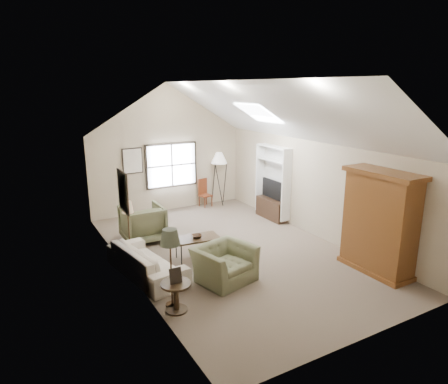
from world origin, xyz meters
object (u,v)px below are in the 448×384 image
sofa (146,261)px  armchair_far (143,223)px  armchair_near (224,264)px  coffee_table (197,248)px  armoire (380,222)px  side_table (176,297)px  side_chair (206,193)px

sofa → armchair_far: armchair_far is taller
armchair_near → coffee_table: bearing=77.0°
armoire → sofa: 4.97m
armchair_far → side_table: (-0.56, -3.53, -0.20)m
sofa → side_chair: size_ratio=2.33×
armoire → side_table: bearing=171.9°
side_chair → armoire: bearing=-91.7°
armchair_near → side_chair: side_chair is taller
side_table → sofa: bearing=90.0°
sofa → coffee_table: (1.29, 0.24, -0.05)m
sofa → armchair_far: (0.56, 1.93, 0.16)m
armoire → sofa: armoire is taller
side_chair → side_table: bearing=-132.8°
side_table → side_chair: side_chair is taller
armchair_near → armchair_far: armchair_far is taller
coffee_table → side_table: size_ratio=1.88×
coffee_table → side_chair: (2.07, 3.64, 0.20)m
coffee_table → side_table: (-1.29, -1.84, 0.01)m
sofa → side_table: sofa is taller
sofa → armchair_near: armchair_near is taller
armchair_near → armchair_far: bearing=90.4°
armchair_far → sofa: bearing=74.2°
armoire → side_chair: bearing=99.5°
armoire → side_chair: size_ratio=2.39×
armoire → sofa: (-4.38, 2.22, -0.79)m
armchair_far → armoire: bearing=133.0°
armchair_near → coffee_table: 1.25m
sofa → armoire: bearing=-126.2°
sofa → armchair_near: (1.31, -1.01, 0.05)m
sofa → coffee_table: 1.32m
armchair_far → side_table: 3.58m
sofa → side_chair: (3.36, 3.88, 0.15)m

